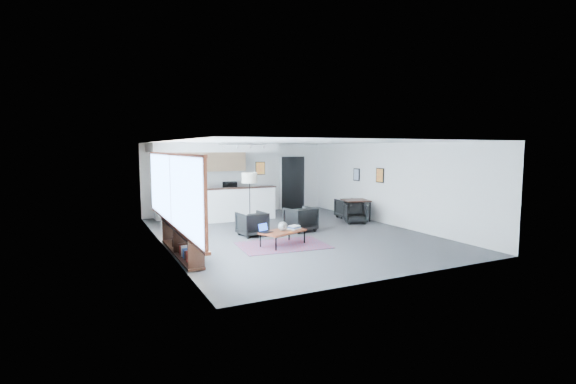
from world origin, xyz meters
name	(u,v)px	position (x,y,z in m)	size (l,w,h in m)	color
room	(290,189)	(0.00, 0.00, 1.30)	(7.02, 9.02, 2.62)	#4A4A4D
window	(171,192)	(-3.46, -0.90, 1.46)	(0.10, 5.95, 1.66)	#8CBFFF
console	(181,241)	(-3.30, -1.05, 0.33)	(0.35, 3.00, 0.80)	black
kitchenette	(212,179)	(-1.20, 3.71, 1.38)	(4.20, 1.96, 2.60)	white
doorway	(293,182)	(2.30, 4.42, 1.07)	(1.10, 0.12, 2.15)	black
track_light	(243,145)	(-0.59, 2.20, 2.53)	(1.60, 0.07, 0.15)	silver
wall_art_lower	(380,175)	(3.47, 0.40, 1.55)	(0.03, 0.38, 0.48)	black
wall_art_upper	(357,175)	(3.47, 1.70, 1.50)	(0.03, 0.34, 0.44)	black
kilim_rug	(283,245)	(-0.80, -1.19, 0.01)	(2.30, 1.67, 0.01)	#5E314A
coffee_table	(283,232)	(-0.80, -1.19, 0.35)	(1.29, 1.00, 0.37)	maroon
laptop	(264,230)	(-1.28, -1.14, 0.44)	(0.37, 0.34, 0.22)	black
ceramic_pot	(283,226)	(-0.81, -1.20, 0.49)	(0.24, 0.24, 0.24)	gray
book_stack	(294,227)	(-0.46, -1.12, 0.42)	(0.38, 0.35, 0.09)	silver
coaster	(290,232)	(-0.72, -1.44, 0.38)	(0.12, 0.12, 0.01)	#E5590C
armchair_left	(252,223)	(-1.07, 0.24, 0.37)	(0.72, 0.67, 0.74)	black
armchair_right	(300,218)	(0.44, 0.23, 0.39)	(0.76, 0.71, 0.79)	black
floor_lamp	(249,180)	(-0.62, 1.61, 1.46)	(0.50, 0.50, 1.68)	black
dining_table	(356,202)	(3.00, 1.07, 0.64)	(1.01, 1.01, 0.70)	black
dining_chair_near	(355,214)	(2.67, 0.61, 0.30)	(0.58, 0.54, 0.59)	black
dining_chair_far	(348,209)	(3.00, 1.52, 0.32)	(0.62, 0.58, 0.64)	black
microwave	(230,185)	(-0.42, 4.15, 1.10)	(0.50, 0.28, 0.34)	black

